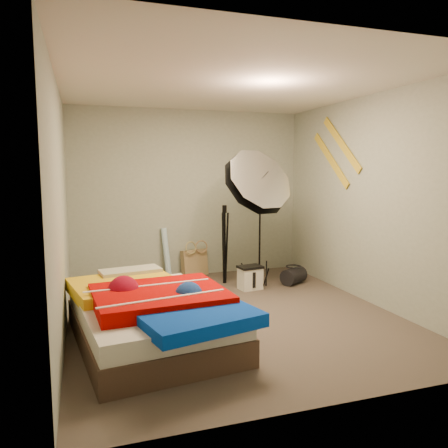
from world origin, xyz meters
name	(u,v)px	position (x,y,z in m)	size (l,w,h in m)	color
floor	(232,315)	(0.00, 0.00, 0.00)	(4.00, 4.00, 0.00)	brown
ceiling	(233,85)	(0.00, 0.00, 2.50)	(4.00, 4.00, 0.00)	silver
wall_back	(189,194)	(0.00, 2.00, 1.25)	(3.50, 3.50, 0.00)	#9EA495
wall_front	(333,226)	(0.00, -2.00, 1.25)	(3.50, 3.50, 0.00)	#9EA495
wall_left	(60,208)	(-1.75, 0.00, 1.25)	(4.00, 4.00, 0.00)	#9EA495
wall_right	(369,200)	(1.75, 0.00, 1.25)	(4.00, 4.00, 0.00)	#9EA495
tote_bag	(194,263)	(0.05, 1.90, 0.20)	(0.40, 0.12, 0.40)	tan
wrapping_roll	(166,253)	(-0.38, 1.90, 0.38)	(0.09, 0.09, 0.75)	#65A6CC
camera_case	(250,278)	(0.58, 0.93, 0.15)	(0.29, 0.21, 0.29)	white
duffel_bag	(294,276)	(1.27, 0.99, 0.11)	(0.23, 0.23, 0.37)	black
wall_stripe_upper	(342,144)	(1.73, 0.60, 1.95)	(0.02, 1.10, 0.10)	gold
wall_stripe_lower	(331,160)	(1.73, 0.85, 1.75)	(0.02, 1.10, 0.10)	gold
bed	(152,314)	(-0.97, -0.50, 0.27)	(1.57, 2.11, 0.54)	#463227
photo_umbrella	(255,185)	(0.61, 0.83, 1.42)	(1.09, 0.82, 1.98)	black
camera_tripod	(225,239)	(0.35, 1.34, 0.64)	(0.08, 0.08, 1.12)	black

